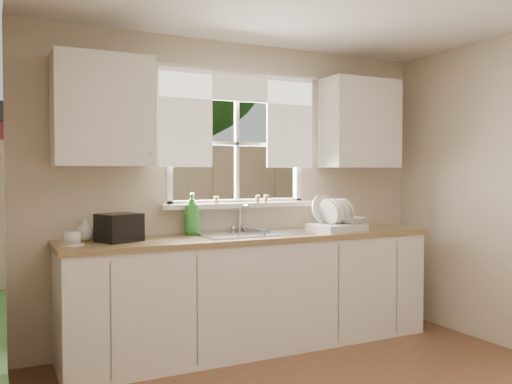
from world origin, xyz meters
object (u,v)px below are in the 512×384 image
dish_rack (336,222)px  black_appliance (119,227)px  soap_bottle_a (192,214)px  cup (72,238)px

dish_rack → black_appliance: 1.82m
dish_rack → soap_bottle_a: 1.24m
soap_bottle_a → black_appliance: size_ratio=1.23×
dish_rack → soap_bottle_a: (-1.21, 0.23, 0.09)m
dish_rack → cup: 2.15m
dish_rack → cup: (-2.15, -0.01, -0.02)m
cup → black_appliance: size_ratio=0.45×
dish_rack → soap_bottle_a: bearing=169.1°
soap_bottle_a → black_appliance: soap_bottle_a is taller
dish_rack → cup: size_ratio=3.79×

